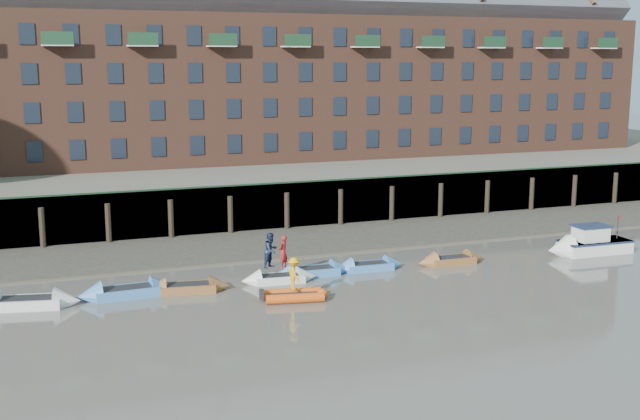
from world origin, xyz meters
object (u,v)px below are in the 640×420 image
rowboat_0 (28,303)px  rowboat_1 (127,292)px  rowboat_2 (188,288)px  rowboat_4 (313,271)px  motor_launch (582,245)px  rowboat_5 (369,266)px  rowboat_3 (279,279)px  person_rower_b (271,250)px  person_rower_a (283,252)px  rowboat_6 (451,260)px  rib_tender (296,295)px  person_rib_crew (294,274)px

rowboat_0 → rowboat_1: size_ratio=1.03×
rowboat_2 → rowboat_4: 7.09m
motor_launch → rowboat_5: bearing=-2.9°
rowboat_3 → person_rower_b: 1.58m
rowboat_1 → person_rower_a: person_rower_a is taller
rowboat_2 → rowboat_6: (15.38, 0.30, -0.01)m
rowboat_5 → motor_launch: (13.63, -1.12, 0.37)m
person_rower_b → rowboat_0: bearing=144.6°
rowboat_2 → rowboat_0: bearing=-172.3°
rowboat_5 → rowboat_6: 5.03m
person_rower_a → rowboat_6: bearing=140.3°
rowboat_5 → rib_tender: size_ratio=1.29×
rowboat_6 → person_rib_crew: person_rib_crew is taller
rowboat_1 → motor_launch: motor_launch is taller
rowboat_5 → person_rib_crew: 7.01m
motor_launch → rowboat_0: bearing=0.9°
rowboat_2 → person_rower_b: bearing=12.0°
rowboat_2 → rowboat_4: bearing=14.5°
rowboat_0 → rowboat_3: bearing=11.9°
rowboat_0 → person_rower_a: person_rower_a is taller
rowboat_1 → rib_tender: rowboat_1 is taller
rowboat_1 → person_rower_b: (7.53, 0.04, 1.49)m
rowboat_3 → rowboat_4: size_ratio=0.95×
rowboat_0 → rowboat_2: (7.64, -0.09, -0.03)m
rowboat_2 → rowboat_3: (4.89, 0.09, -0.01)m
rowboat_3 → rib_tender: bearing=-87.7°
motor_launch → rowboat_1: bearing=0.4°
rowboat_3 → motor_launch: 19.12m
rowboat_0 → rowboat_5: bearing=13.9°
rowboat_6 → rowboat_2: bearing=-178.0°
rowboat_3 → rib_tender: 3.30m
rowboat_2 → rowboat_3: rowboat_2 is taller
rowboat_1 → motor_launch: bearing=-4.2°
rowboat_6 → person_rower_b: (-10.85, -0.01, 1.52)m
rowboat_2 → person_rower_a: person_rower_a is taller
rib_tender → person_rower_b: (-0.21, 3.50, 1.50)m
person_rower_a → rib_tender: bearing=42.1°
person_rib_crew → rib_tender: bearing=-127.0°
person_rower_a → person_rib_crew: person_rower_a is taller
rowboat_4 → motor_launch: bearing=-1.9°
rowboat_4 → person_rower_a: 2.54m
rowboat_0 → rib_tender: bearing=-3.1°
rowboat_3 → person_rower_b: size_ratio=2.19×
rib_tender → rowboat_1: bearing=166.3°
person_rower_b → rowboat_3: bearing=-65.1°
rib_tender → motor_launch: size_ratio=0.58×
rowboat_4 → rowboat_2: bearing=-171.8°
person_rower_b → person_rib_crew: size_ratio=1.16×
rowboat_4 → person_rower_a: person_rower_a is taller
rowboat_1 → person_rib_crew: 8.44m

